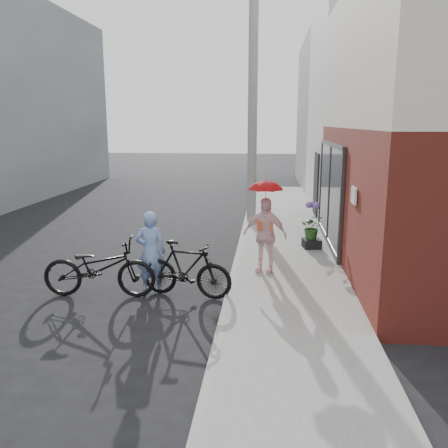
# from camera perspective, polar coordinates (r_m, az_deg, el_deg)

# --- Properties ---
(ground) EXTENTS (80.00, 80.00, 0.00)m
(ground) POSITION_cam_1_polar(r_m,az_deg,el_deg) (9.19, -5.08, -7.75)
(ground) COLOR black
(ground) RESTS_ON ground
(sidewalk) EXTENTS (2.20, 24.00, 0.12)m
(sidewalk) POSITION_cam_1_polar(r_m,az_deg,el_deg) (10.94, 7.76, -4.21)
(sidewalk) COLOR gray
(sidewalk) RESTS_ON ground
(curb) EXTENTS (0.12, 24.00, 0.12)m
(curb) POSITION_cam_1_polar(r_m,az_deg,el_deg) (10.95, 1.66, -4.09)
(curb) COLOR #9E9E99
(curb) RESTS_ON ground
(plaster_building) EXTENTS (8.00, 6.00, 7.00)m
(plaster_building) POSITION_cam_1_polar(r_m,az_deg,el_deg) (18.37, 23.68, 12.35)
(plaster_building) COLOR silver
(plaster_building) RESTS_ON ground
(east_building_far) EXTENTS (8.00, 8.00, 7.00)m
(east_building_far) POSITION_cam_1_polar(r_m,az_deg,el_deg) (25.12, 18.68, 12.40)
(east_building_far) COLOR slate
(east_building_far) RESTS_ON ground
(utility_pole) EXTENTS (0.28, 0.28, 7.00)m
(utility_pole) POSITION_cam_1_polar(r_m,az_deg,el_deg) (14.50, 3.46, 13.63)
(utility_pole) COLOR #9E9E99
(utility_pole) RESTS_ON ground
(officer) EXTENTS (0.59, 0.41, 1.54)m
(officer) POSITION_cam_1_polar(r_m,az_deg,el_deg) (8.86, -8.80, -3.37)
(officer) COLOR #7D9DDF
(officer) RESTS_ON ground
(bike_left) EXTENTS (2.08, 0.82, 1.08)m
(bike_left) POSITION_cam_1_polar(r_m,az_deg,el_deg) (8.90, -14.78, -5.12)
(bike_left) COLOR black
(bike_left) RESTS_ON ground
(bike_right) EXTENTS (1.78, 0.81, 1.03)m
(bike_right) POSITION_cam_1_polar(r_m,az_deg,el_deg) (8.63, -4.56, -5.45)
(bike_right) COLOR black
(bike_right) RESTS_ON ground
(kimono_woman) EXTENTS (0.97, 0.61, 1.54)m
(kimono_woman) POSITION_cam_1_polar(r_m,az_deg,el_deg) (9.62, 4.93, -1.31)
(kimono_woman) COLOR #FBD3D5
(kimono_woman) RESTS_ON sidewalk
(parasol) EXTENTS (0.69, 0.69, 0.61)m
(parasol) POSITION_cam_1_polar(r_m,az_deg,el_deg) (9.43, 5.05, 5.04)
(parasol) COLOR red
(parasol) RESTS_ON kimono_woman
(planter) EXTENTS (0.48, 0.48, 0.22)m
(planter) POSITION_cam_1_polar(r_m,az_deg,el_deg) (11.75, 10.50, -2.31)
(planter) COLOR black
(planter) RESTS_ON sidewalk
(potted_plant) EXTENTS (0.54, 0.46, 0.60)m
(potted_plant) POSITION_cam_1_polar(r_m,az_deg,el_deg) (11.65, 10.57, -0.37)
(potted_plant) COLOR #2A5923
(potted_plant) RESTS_ON planter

